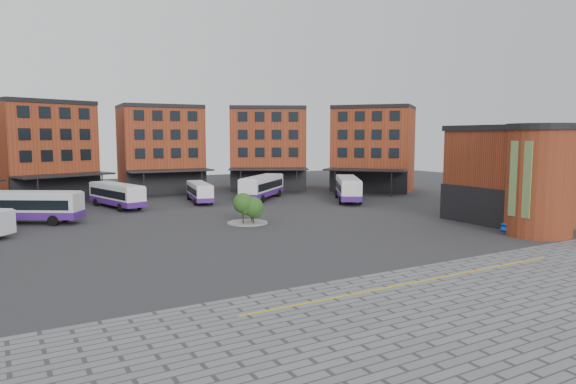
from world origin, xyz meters
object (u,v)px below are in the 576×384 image
bus_e (262,187)px  bus_f (348,188)px  bus_c (117,195)px  bus_b (23,206)px  bus_d (199,192)px  tree_island (250,207)px  blue_car (522,226)px

bus_e → bus_f: (9.91, -8.06, -0.03)m
bus_c → bus_b: bearing=-159.9°
bus_d → tree_island: bearing=-83.9°
tree_island → bus_c: (-9.79, 19.93, -0.07)m
tree_island → bus_b: 24.53m
bus_d → bus_e: bus_e is taller
bus_d → bus_b: bearing=-150.9°
tree_island → bus_e: bearing=59.2°
bus_b → blue_car: bearing=-93.7°
bus_e → bus_f: 12.77m
tree_island → bus_c: tree_island is taller
bus_c → bus_d: (11.49, 0.02, -0.22)m
bus_c → bus_f: (30.72, -9.48, 0.13)m
bus_b → bus_f: (42.05, -2.02, -0.02)m
bus_c → bus_d: 11.49m
bus_e → blue_car: size_ratio=2.43×
bus_b → blue_car: bus_b is taller
bus_e → bus_f: bearing=7.3°
bus_c → bus_e: size_ratio=1.07×
tree_island → bus_b: bus_b is taller
bus_c → bus_e: bus_e is taller
bus_c → bus_e: 20.86m
bus_b → bus_c: (11.32, 7.46, -0.15)m
bus_f → bus_d: bearing=-174.6°
bus_e → bus_b: bearing=-122.9°
bus_b → bus_f: 42.09m
bus_b → bus_f: bus_b is taller
bus_f → blue_car: (-0.40, -28.67, -1.13)m
bus_d → blue_car: bearing=-52.8°
bus_b → tree_island: bearing=-87.8°
bus_f → bus_c: bearing=-165.4°
blue_car → bus_c: bearing=34.3°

